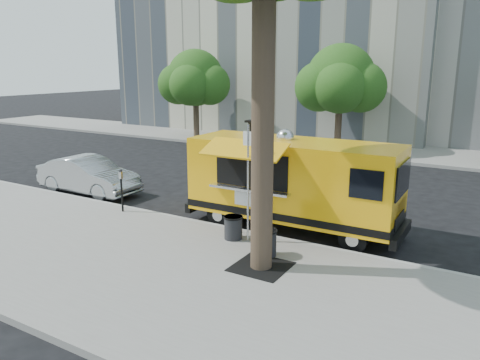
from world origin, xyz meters
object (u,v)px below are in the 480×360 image
object	(u,v)px
sedan	(88,175)
trash_bin_right	(266,242)
parking_meter	(121,185)
food_truck	(292,181)
far_tree_a	(195,78)
far_tree_b	(340,79)
trash_bin_left	(233,227)
sign_post	(248,176)

from	to	relation	value
sedan	trash_bin_right	size ratio (longest dim) A/B	6.25
parking_meter	food_truck	world-z (taller)	food_truck
far_tree_a	sedan	distance (m)	13.32
sedan	far_tree_b	bearing A→B (deg)	-21.85
parking_meter	trash_bin_left	xyz separation A→B (m)	(4.15, -0.26, -0.51)
sign_post	parking_meter	size ratio (longest dim) A/B	2.25
far_tree_b	sedan	world-z (taller)	far_tree_b
sign_post	food_truck	distance (m)	1.83
parking_meter	trash_bin_left	world-z (taller)	parking_meter
trash_bin_right	food_truck	bearing A→B (deg)	100.18
sign_post	trash_bin_left	world-z (taller)	sign_post
parking_meter	trash_bin_right	xyz separation A→B (m)	(5.39, -0.82, -0.49)
trash_bin_right	far_tree_a	bearing A→B (deg)	130.57
food_truck	parking_meter	bearing A→B (deg)	-163.79
far_tree_b	parking_meter	xyz separation A→B (m)	(-2.00, -14.05, -2.85)
far_tree_a	food_truck	world-z (taller)	far_tree_a
far_tree_a	food_truck	xyz separation A→B (m)	(11.97, -12.13, -2.37)
far_tree_a	trash_bin_right	bearing A→B (deg)	-49.43
food_truck	sedan	bearing A→B (deg)	-179.57
parking_meter	sign_post	bearing A→B (deg)	-2.52
parking_meter	sedan	distance (m)	3.27
far_tree_b	sedan	bearing A→B (deg)	-111.34
trash_bin_right	sign_post	bearing A→B (deg)	143.52
far_tree_a	trash_bin_left	bearing A→B (deg)	-51.29
food_truck	sedan	xyz separation A→B (m)	(-7.93, -0.17, -0.75)
sign_post	parking_meter	world-z (taller)	sign_post
sedan	trash_bin_left	bearing A→B (deg)	-103.27
parking_meter	food_truck	size ratio (longest dim) A/B	0.22
far_tree_b	sign_post	size ratio (longest dim) A/B	1.83
sedan	parking_meter	bearing A→B (deg)	-115.01
sign_post	trash_bin_left	distance (m)	1.43
sedan	trash_bin_left	size ratio (longest dim) A/B	6.60
far_tree_b	trash_bin_left	size ratio (longest dim) A/B	9.05
sign_post	food_truck	size ratio (longest dim) A/B	0.49
far_tree_b	food_truck	bearing A→B (deg)	-76.66
trash_bin_left	trash_bin_right	size ratio (longest dim) A/B	0.95
parking_meter	trash_bin_left	distance (m)	4.19
food_truck	sedan	size ratio (longest dim) A/B	1.53
far_tree_b	sign_post	xyz separation A→B (m)	(2.55, -14.25, -1.98)
far_tree_a	far_tree_b	xyz separation A→B (m)	(9.00, 0.40, 0.06)
trash_bin_left	sedan	bearing A→B (deg)	167.23
sign_post	far_tree_a	bearing A→B (deg)	129.83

